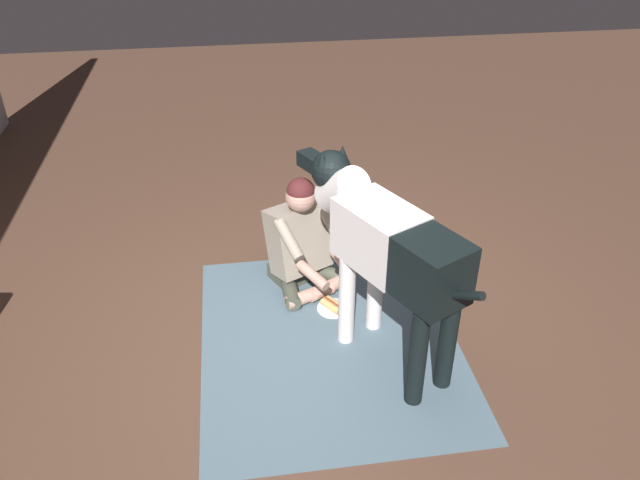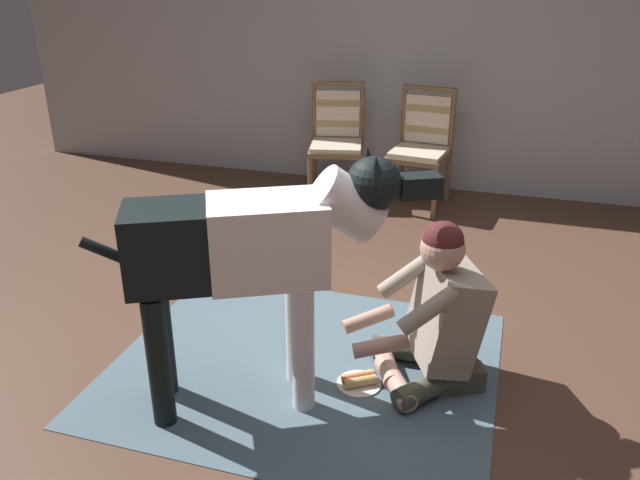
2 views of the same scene
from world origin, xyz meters
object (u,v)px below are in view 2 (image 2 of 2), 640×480
object	(u,v)px
person_sitting_on_floor	(436,318)
dining_chair_right_of_pair	(422,142)
large_dog	(255,249)
hot_dog_on_plate	(359,381)
dining_chair_left_of_pair	(337,135)

from	to	relation	value
person_sitting_on_floor	dining_chair_right_of_pair	bearing A→B (deg)	100.40
large_dog	hot_dog_on_plate	world-z (taller)	large_dog
dining_chair_left_of_pair	person_sitting_on_floor	xyz separation A→B (m)	(1.20, -2.51, -0.19)
dining_chair_left_of_pair	person_sitting_on_floor	size ratio (longest dim) A/B	1.16
person_sitting_on_floor	hot_dog_on_plate	xyz separation A→B (m)	(-0.33, -0.17, -0.32)
dining_chair_right_of_pair	hot_dog_on_plate	xyz separation A→B (m)	(0.13, -2.68, -0.52)
large_dog	hot_dog_on_plate	size ratio (longest dim) A/B	6.37
dining_chair_right_of_pair	large_dog	xyz separation A→B (m)	(-0.30, -2.89, 0.24)
person_sitting_on_floor	large_dog	xyz separation A→B (m)	(-0.76, -0.39, 0.43)
dining_chair_left_of_pair	person_sitting_on_floor	bearing A→B (deg)	-64.42
dining_chair_left_of_pair	large_dog	xyz separation A→B (m)	(0.44, -2.89, 0.24)
person_sitting_on_floor	large_dog	distance (m)	0.96
dining_chair_right_of_pair	dining_chair_left_of_pair	bearing A→B (deg)	-179.90
dining_chair_right_of_pair	hot_dog_on_plate	distance (m)	2.73
large_dog	dining_chair_left_of_pair	bearing A→B (deg)	98.56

